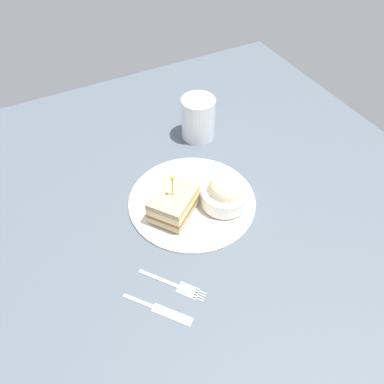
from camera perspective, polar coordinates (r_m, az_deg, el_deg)
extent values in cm
cube|color=#4C5660|center=(82.67, 0.00, -1.89)|extent=(105.65, 105.65, 2.00)
cylinder|color=silver|center=(81.55, 0.00, -1.20)|extent=(26.23, 26.23, 1.00)
cube|color=tan|center=(78.54, -2.65, -2.49)|extent=(11.28, 11.71, 1.28)
cube|color=#478438|center=(77.90, -2.67, -2.09)|extent=(11.28, 11.71, 0.40)
cube|color=red|center=(77.57, -2.68, -1.87)|extent=(11.28, 11.71, 0.50)
cube|color=#EFE093|center=(76.80, -2.70, -1.37)|extent=(11.28, 11.71, 1.53)
cube|color=tan|center=(75.76, -2.74, -0.66)|extent=(11.28, 11.71, 1.28)
cylinder|color=tan|center=(73.99, -2.81, 0.61)|extent=(0.30, 0.30, 4.87)
sphere|color=orange|center=(72.25, -2.88, 1.95)|extent=(0.70, 0.70, 0.70)
cylinder|color=white|center=(79.69, 4.69, -0.60)|extent=(9.58, 9.58, 3.30)
sphere|color=beige|center=(78.37, 4.77, 0.29)|extent=(6.90, 6.90, 6.90)
cylinder|color=beige|center=(95.68, 0.87, 9.88)|extent=(6.98, 6.98, 7.22)
cylinder|color=white|center=(94.79, 0.88, 10.61)|extent=(7.93, 7.93, 10.22)
cube|color=silver|center=(71.25, -4.85, -12.30)|extent=(6.50, 5.24, 0.35)
cube|color=silver|center=(69.83, -0.60, -14.01)|extent=(4.19, 3.95, 0.35)
cube|color=silver|center=(69.07, 0.84, -15.16)|extent=(1.69, 1.37, 0.35)
cube|color=silver|center=(69.29, 1.02, -14.83)|extent=(1.69, 1.37, 0.35)
cube|color=silver|center=(69.51, 1.19, -14.50)|extent=(1.69, 1.37, 0.35)
cube|color=silver|center=(69.73, 1.36, -14.17)|extent=(1.69, 1.37, 0.35)
cube|color=silver|center=(69.25, -7.12, -15.53)|extent=(6.02, 5.10, 0.35)
cube|color=silver|center=(67.88, -2.87, -17.22)|extent=(6.36, 5.61, 0.24)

